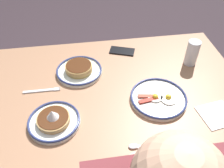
# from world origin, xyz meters

# --- Properties ---
(ground_plane) EXTENTS (6.00, 6.00, 0.00)m
(ground_plane) POSITION_xyz_m (0.00, 0.00, 0.00)
(ground_plane) COLOR #36292E
(dining_table) EXTENTS (1.30, 0.90, 0.73)m
(dining_table) POSITION_xyz_m (0.00, 0.00, 0.64)
(dining_table) COLOR #A27353
(dining_table) RESTS_ON ground_plane
(plate_near_main) EXTENTS (0.24, 0.24, 0.05)m
(plate_near_main) POSITION_xyz_m (0.17, -0.16, 0.75)
(plate_near_main) COLOR white
(plate_near_main) RESTS_ON dining_table
(plate_center_pancakes) EXTENTS (0.27, 0.27, 0.04)m
(plate_center_pancakes) POSITION_xyz_m (-0.19, 0.09, 0.74)
(plate_center_pancakes) COLOR silver
(plate_center_pancakes) RESTS_ON dining_table
(plate_far_companion) EXTENTS (0.23, 0.23, 0.08)m
(plate_far_companion) POSITION_xyz_m (0.30, 0.16, 0.74)
(plate_far_companion) COLOR white
(plate_far_companion) RESTS_ON dining_table
(drinking_glass) EXTENTS (0.07, 0.07, 0.14)m
(drinking_glass) POSITION_xyz_m (-0.44, -0.16, 0.79)
(drinking_glass) COLOR silver
(drinking_glass) RESTS_ON dining_table
(cell_phone) EXTENTS (0.16, 0.12, 0.01)m
(cell_phone) POSITION_xyz_m (-0.09, -0.32, 0.73)
(cell_phone) COLOR black
(cell_phone) RESTS_ON dining_table
(paper_napkin) EXTENTS (0.17, 0.16, 0.00)m
(paper_napkin) POSITION_xyz_m (-0.42, 0.22, 0.73)
(paper_napkin) COLOR white
(paper_napkin) RESTS_ON dining_table
(fork_near) EXTENTS (0.18, 0.02, 0.01)m
(fork_near) POSITION_xyz_m (0.36, -0.05, 0.73)
(fork_near) COLOR silver
(fork_near) RESTS_ON dining_table
(tea_spoon) EXTENTS (0.18, 0.06, 0.01)m
(tea_spoon) POSITION_xyz_m (-0.06, 0.33, 0.73)
(tea_spoon) COLOR silver
(tea_spoon) RESTS_ON dining_table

